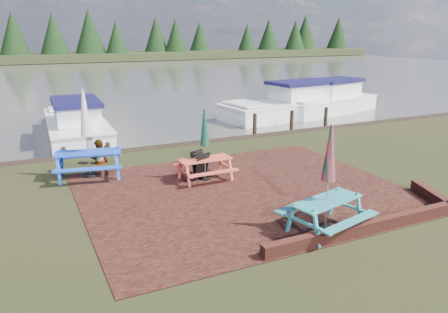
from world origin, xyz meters
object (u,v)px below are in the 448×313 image
picnic_table_blue (88,148)px  boat_far (328,102)px  boat_near (291,106)px  jetty (72,130)px  picnic_table_teal (327,195)px  person (98,140)px  chalkboard (200,165)px  boat_jetty (76,126)px  picnic_table_red (205,155)px

picnic_table_blue → boat_far: (14.86, 6.89, -0.53)m
picnic_table_blue → boat_near: 13.86m
jetty → boat_near: boat_near is taller
picnic_table_teal → person: size_ratio=1.47×
picnic_table_blue → person: 1.50m
chalkboard → boat_jetty: boat_jetty is taller
picnic_table_blue → boat_near: (12.13, 6.69, -0.52)m
picnic_table_teal → boat_jetty: size_ratio=0.35×
boat_jetty → person: bearing=-86.9°
boat_jetty → person: 5.01m
picnic_table_blue → boat_jetty: picnic_table_blue is taller
picnic_table_blue → boat_jetty: size_ratio=0.39×
boat_jetty → boat_near: boat_near is taller
picnic_table_teal → chalkboard: bearing=91.1°
jetty → boat_near: (11.83, -0.28, 0.34)m
boat_jetty → boat_far: 14.43m
picnic_table_blue → chalkboard: picnic_table_blue is taller
boat_jetty → boat_far: bearing=4.1°
jetty → boat_jetty: boat_jetty is taller
jetty → boat_jetty: size_ratio=1.27×
chalkboard → boat_far: 14.55m
picnic_table_teal → picnic_table_red: (-1.11, 4.52, -0.08)m
person → picnic_table_blue: bearing=70.9°
picnic_table_teal → person: (-3.78, 7.73, -0.02)m
boat_far → person: boat_far is taller
picnic_table_red → chalkboard: 0.38m
picnic_table_red → boat_jetty: picnic_table_red is taller
picnic_table_red → person: size_ratio=1.33×
picnic_table_red → boat_jetty: size_ratio=0.32×
jetty → boat_near: size_ratio=1.09×
picnic_table_red → boat_jetty: (-2.76, 8.20, -0.38)m
picnic_table_blue → person: size_ratio=1.62×
picnic_table_red → chalkboard: size_ratio=2.58×
picnic_table_red → person: picnic_table_red is taller
picnic_table_red → chalkboard: picnic_table_red is taller
boat_far → picnic_table_teal: bearing=127.6°
boat_jetty → picnic_table_red: bearing=-69.3°
boat_jetty → person: person is taller
picnic_table_red → boat_near: bearing=42.8°
chalkboard → boat_near: boat_near is taller
jetty → picnic_table_blue: bearing=-92.5°
picnic_table_blue → boat_far: 16.39m
picnic_table_teal → jetty: picnic_table_teal is taller
picnic_table_teal → boat_jetty: (-3.87, 12.72, -0.46)m
boat_near → boat_far: boat_near is taller
jetty → picnic_table_teal: bearing=-73.2°
picnic_table_red → boat_near: (8.92, 8.51, -0.35)m
chalkboard → boat_far: size_ratio=0.12×
picnic_table_teal → boat_jetty: bearing=93.4°
picnic_table_red → person: (-2.68, 3.21, 0.06)m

